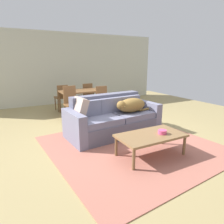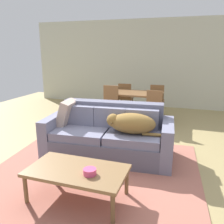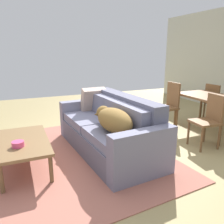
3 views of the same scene
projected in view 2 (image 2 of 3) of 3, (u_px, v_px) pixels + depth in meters
name	position (u px, v px, depth m)	size (l,w,h in m)	color
ground_plane	(110.00, 155.00, 4.11)	(10.00, 10.00, 0.00)	tan
back_partition	(151.00, 64.00, 7.42)	(8.00, 0.12, 2.70)	beige
area_rug	(91.00, 177.00, 3.38)	(3.07, 3.02, 0.01)	#AF6757
couch	(109.00, 136.00, 4.04)	(2.20, 1.10, 0.89)	slate
dog_on_left_cushion	(131.00, 123.00, 3.72)	(0.91, 0.44, 0.33)	olive
throw_pillow_by_left_arm	(67.00, 113.00, 4.18)	(0.15, 0.45, 0.45)	#BBA192
coffee_table	(77.00, 172.00, 2.82)	(1.18, 0.65, 0.40)	olive
bowl_on_coffee_table	(90.00, 172.00, 2.68)	(0.15, 0.15, 0.07)	#EA4C7F
dining_table	(136.00, 95.00, 5.91)	(1.28, 0.80, 0.74)	brown
dining_chair_near_left	(110.00, 104.00, 5.53)	(0.41, 0.41, 0.97)	brown
dining_chair_near_right	(153.00, 109.00, 5.28)	(0.43, 0.43, 0.89)	brown
dining_chair_far_left	(125.00, 97.00, 6.64)	(0.43, 0.43, 0.88)	brown
dining_chair_far_right	(157.00, 99.00, 6.38)	(0.44, 0.44, 0.88)	brown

